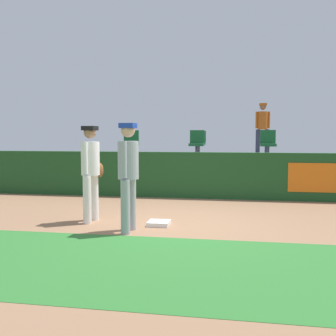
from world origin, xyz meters
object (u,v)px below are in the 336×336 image
(player_fielder_home, at_px, (91,167))
(seat_front_right, at_px, (268,142))
(seat_front_left, at_px, (130,142))
(spectator_hooded, at_px, (263,125))
(player_runner_visitor, at_px, (128,169))
(seat_back_center, at_px, (199,141))
(first_base, at_px, (159,223))
(seat_front_center, at_px, (197,142))

(player_fielder_home, xyz_separation_m, seat_front_right, (3.67, 4.77, 0.40))
(player_fielder_home, distance_m, seat_front_left, 4.81)
(player_fielder_home, xyz_separation_m, spectator_hooded, (3.66, 7.36, 0.99))
(player_runner_visitor, xyz_separation_m, seat_back_center, (0.53, 7.25, 0.38))
(first_base, bearing_deg, seat_front_center, 87.52)
(player_fielder_home, bearing_deg, seat_back_center, 171.68)
(first_base, distance_m, seat_back_center, 6.82)
(spectator_hooded, bearing_deg, seat_front_left, 28.13)
(player_fielder_home, bearing_deg, spectator_hooded, 157.80)
(seat_back_center, bearing_deg, seat_front_center, -86.72)
(seat_front_center, relative_size, spectator_hooded, 0.46)
(first_base, distance_m, spectator_hooded, 8.06)
(player_fielder_home, xyz_separation_m, seat_front_center, (1.57, 4.77, 0.40))
(first_base, relative_size, player_fielder_home, 0.21)
(player_runner_visitor, distance_m, seat_front_left, 5.65)
(seat_front_right, distance_m, seat_front_left, 4.18)
(spectator_hooded, bearing_deg, player_runner_visitor, 67.60)
(player_runner_visitor, distance_m, seat_front_center, 5.50)
(player_runner_visitor, bearing_deg, seat_front_left, -161.86)
(seat_front_right, xyz_separation_m, spectator_hooded, (-0.01, 2.59, 0.58))
(first_base, relative_size, seat_front_center, 0.48)
(seat_back_center, distance_m, seat_front_center, 1.80)
(seat_back_center, bearing_deg, player_fielder_home, -102.59)
(seat_front_right, bearing_deg, seat_front_left, 179.99)
(seat_front_right, height_order, seat_front_left, same)
(player_fielder_home, relative_size, seat_back_center, 2.22)
(player_runner_visitor, bearing_deg, seat_front_right, 156.58)
(seat_front_left, bearing_deg, player_runner_visitor, -75.08)
(player_fielder_home, xyz_separation_m, player_runner_visitor, (0.94, -0.68, 0.02))
(first_base, height_order, player_fielder_home, player_fielder_home)
(player_fielder_home, bearing_deg, player_runner_visitor, 58.34)
(first_base, relative_size, seat_front_right, 0.48)
(seat_front_center, bearing_deg, first_base, -92.48)
(seat_front_right, relative_size, spectator_hooded, 0.46)
(seat_front_left, height_order, spectator_hooded, spectator_hooded)
(player_fielder_home, relative_size, seat_front_center, 2.22)
(seat_front_center, xyz_separation_m, spectator_hooded, (2.09, 2.59, 0.58))
(player_runner_visitor, relative_size, seat_back_center, 2.25)
(player_runner_visitor, xyz_separation_m, spectator_hooded, (2.72, 8.04, 0.97))
(seat_front_left, relative_size, seat_front_center, 1.00)
(seat_front_left, xyz_separation_m, spectator_hooded, (4.17, 2.59, 0.58))
(player_runner_visitor, height_order, seat_front_right, player_runner_visitor)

